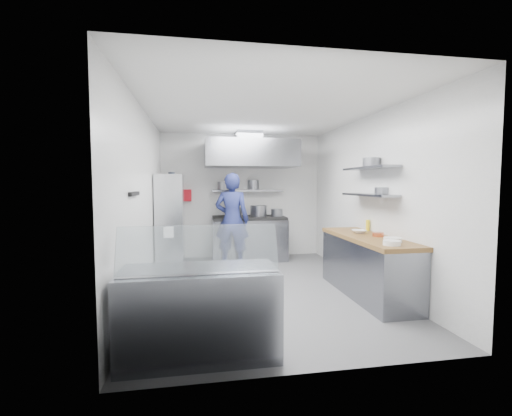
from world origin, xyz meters
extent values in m
plane|color=#505053|center=(0.00, 0.00, 0.00)|extent=(5.00, 5.00, 0.00)
plane|color=silver|center=(0.00, 0.00, 2.80)|extent=(5.00, 5.00, 0.00)
cube|color=white|center=(0.00, 2.50, 1.40)|extent=(3.60, 2.80, 0.02)
cube|color=white|center=(0.00, -2.50, 1.40)|extent=(3.60, 2.80, 0.02)
cube|color=white|center=(-1.80, 0.00, 1.40)|extent=(2.80, 5.00, 0.02)
cube|color=white|center=(1.80, 0.00, 1.40)|extent=(2.80, 5.00, 0.02)
cube|color=gray|center=(0.10, 2.10, 0.45)|extent=(1.60, 0.80, 0.90)
cube|color=black|center=(0.10, 2.10, 0.93)|extent=(1.57, 0.78, 0.06)
cylinder|color=slate|center=(-0.21, 2.15, 1.06)|extent=(0.31, 0.31, 0.20)
cylinder|color=slate|center=(0.31, 2.10, 1.08)|extent=(0.36, 0.36, 0.24)
cylinder|color=slate|center=(0.71, 2.04, 1.04)|extent=(0.25, 0.25, 0.16)
cube|color=gray|center=(0.10, 2.34, 1.52)|extent=(1.60, 0.30, 0.04)
cylinder|color=slate|center=(-0.44, 2.35, 1.63)|extent=(0.26, 0.26, 0.18)
cylinder|color=slate|center=(0.26, 2.49, 1.65)|extent=(0.27, 0.27, 0.22)
cube|color=gray|center=(0.10, 1.93, 2.30)|extent=(1.90, 1.15, 0.55)
cube|color=slate|center=(0.10, 2.15, 2.68)|extent=(0.55, 0.55, 0.24)
cube|color=red|center=(-1.25, 2.44, 1.42)|extent=(0.22, 0.10, 0.26)
imported|color=navy|center=(-0.33, 1.56, 0.95)|extent=(0.79, 0.63, 1.90)
cube|color=silver|center=(-1.53, 1.46, 0.93)|extent=(0.50, 0.90, 1.85)
cube|color=white|center=(-1.53, 1.06, 0.80)|extent=(0.17, 0.21, 0.19)
cube|color=yellow|center=(-1.53, 1.46, 1.30)|extent=(0.15, 0.19, 0.17)
cylinder|color=black|center=(-1.48, 1.27, 1.80)|extent=(0.12, 0.12, 0.18)
cube|color=black|center=(-1.78, -0.90, 1.55)|extent=(0.04, 0.55, 0.05)
cube|color=gray|center=(1.48, -0.60, 0.42)|extent=(0.62, 2.00, 0.84)
cube|color=brown|center=(1.48, -0.60, 0.87)|extent=(0.65, 2.04, 0.06)
cylinder|color=white|center=(1.40, -1.38, 0.93)|extent=(0.22, 0.22, 0.06)
cylinder|color=white|center=(1.54, -1.16, 0.93)|extent=(0.23, 0.23, 0.06)
cylinder|color=#D1643B|center=(1.60, -0.68, 0.93)|extent=(0.16, 0.16, 0.06)
cylinder|color=yellow|center=(1.75, -0.08, 0.99)|extent=(0.06, 0.06, 0.18)
imported|color=white|center=(1.48, -0.32, 0.93)|extent=(0.24, 0.24, 0.05)
cube|color=gray|center=(1.64, -0.30, 1.50)|extent=(0.30, 1.30, 0.04)
cube|color=gray|center=(1.64, -0.30, 1.92)|extent=(0.30, 1.30, 0.04)
cylinder|color=slate|center=(1.76, -0.49, 1.57)|extent=(0.23, 0.23, 0.10)
cylinder|color=slate|center=(1.68, -0.28, 2.01)|extent=(0.26, 0.26, 0.14)
cube|color=gray|center=(-1.00, -2.00, 0.42)|extent=(1.50, 0.70, 0.85)
cube|color=silver|center=(-1.00, -2.12, 1.07)|extent=(1.47, 0.19, 0.42)
camera|label=1|loc=(-1.01, -5.29, 1.67)|focal=24.00mm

